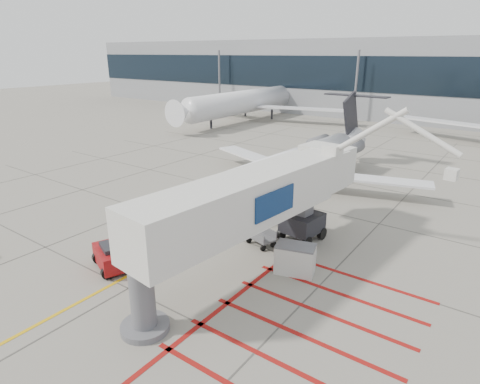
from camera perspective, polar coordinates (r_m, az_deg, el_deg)
The scene contains 9 objects.
ground_plane at distance 24.56m, azimuth -8.32°, elevation -9.30°, with size 260.00×260.00×0.00m, color gray.
regional_jet at distance 33.53m, azimuth 5.62°, elevation 5.59°, with size 22.85×28.81×7.55m, color white, non-canonical shape.
jet_bridge at distance 21.11m, azimuth 0.24°, elevation -2.74°, with size 8.88×18.75×7.50m, color silver, non-canonical shape.
pushback_tug at distance 24.09m, azimuth -17.60°, elevation -8.57°, with size 2.68×1.67×1.56m, color maroon, non-canonical shape.
baggage_cart at distance 25.63m, azimuth 3.02°, elevation -6.41°, with size 1.78×1.12×1.12m, color #525357, non-canonical shape.
ground_power_unit at distance 22.69m, azimuth 7.85°, elevation -9.41°, with size 2.13×1.24×1.69m, color beige, non-canonical shape.
cone_nose at distance 29.46m, azimuth 0.09°, elevation -3.58°, with size 0.32×0.32×0.44m, color #F44B0C.
cone_side at distance 28.50m, azimuth -5.00°, elevation -4.43°, with size 0.35×0.35×0.48m, color orange.
bg_aircraft_b at distance 74.11m, azimuth 1.82°, elevation 14.85°, with size 35.49×39.43×11.83m, color silver, non-canonical shape.
Camera 1 is at (15.31, -15.24, 11.68)m, focal length 30.00 mm.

